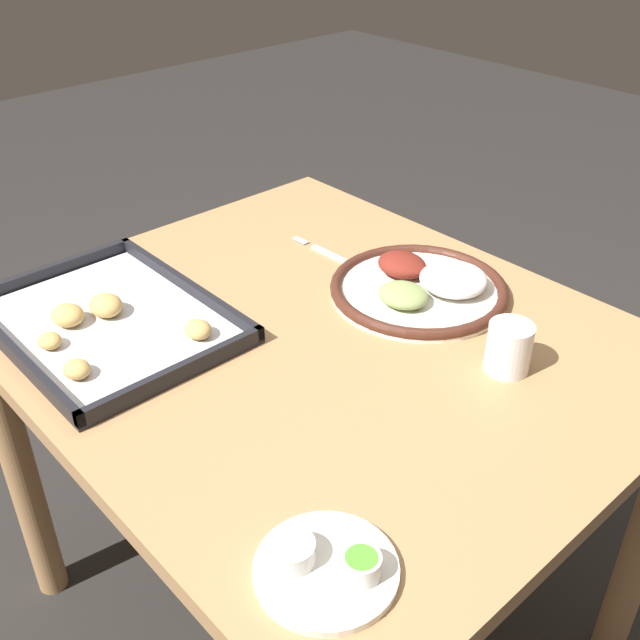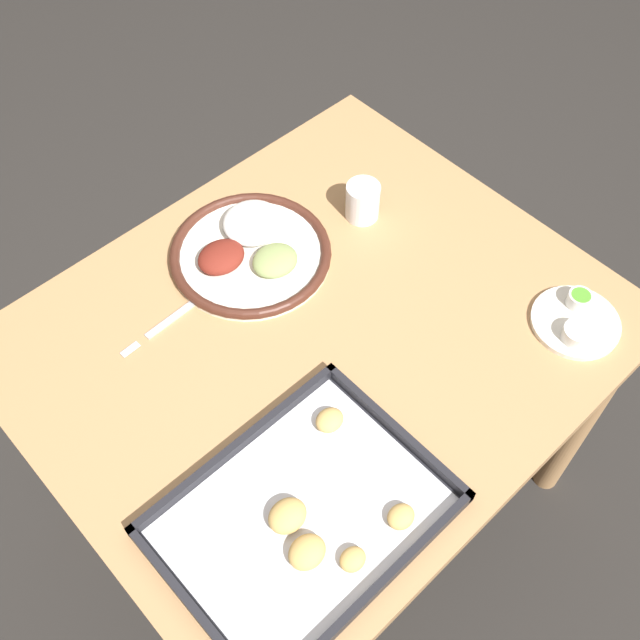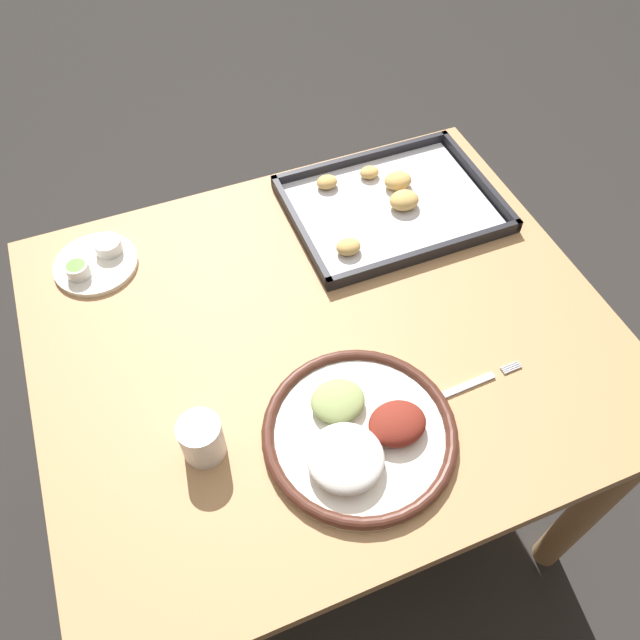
{
  "view_description": "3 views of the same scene",
  "coord_description": "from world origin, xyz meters",
  "px_view_note": "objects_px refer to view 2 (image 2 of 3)",
  "views": [
    {
      "loc": [
        -0.72,
        0.65,
        1.36
      ],
      "look_at": [
        -0.01,
        0.0,
        0.74
      ],
      "focal_mm": 42.0,
      "sensor_mm": 36.0,
      "label": 1
    },
    {
      "loc": [
        0.49,
        0.54,
        1.78
      ],
      "look_at": [
        -0.01,
        0.0,
        0.74
      ],
      "focal_mm": 42.0,
      "sensor_mm": 36.0,
      "label": 2
    },
    {
      "loc": [
        -0.24,
        -0.59,
        1.59
      ],
      "look_at": [
        -0.01,
        0.0,
        0.74
      ],
      "focal_mm": 35.0,
      "sensor_mm": 36.0,
      "label": 3
    }
  ],
  "objects_px": {
    "fork": "(171,319)",
    "baking_tray": "(306,515)",
    "saucer_plate": "(576,321)",
    "dinner_plate": "(250,250)",
    "drinking_cup": "(363,201)"
  },
  "relations": [
    {
      "from": "dinner_plate",
      "to": "baking_tray",
      "type": "distance_m",
      "value": 0.52
    },
    {
      "from": "dinner_plate",
      "to": "fork",
      "type": "xyz_separation_m",
      "value": [
        0.2,
        0.02,
        -0.01
      ]
    },
    {
      "from": "dinner_plate",
      "to": "saucer_plate",
      "type": "bearing_deg",
      "value": 121.47
    },
    {
      "from": "baking_tray",
      "to": "drinking_cup",
      "type": "bearing_deg",
      "value": -142.54
    },
    {
      "from": "saucer_plate",
      "to": "baking_tray",
      "type": "distance_m",
      "value": 0.58
    },
    {
      "from": "saucer_plate",
      "to": "baking_tray",
      "type": "height_order",
      "value": "baking_tray"
    },
    {
      "from": "fork",
      "to": "drinking_cup",
      "type": "xyz_separation_m",
      "value": [
        -0.42,
        0.05,
        0.04
      ]
    },
    {
      "from": "fork",
      "to": "baking_tray",
      "type": "bearing_deg",
      "value": 78.76
    },
    {
      "from": "dinner_plate",
      "to": "drinking_cup",
      "type": "distance_m",
      "value": 0.24
    },
    {
      "from": "fork",
      "to": "saucer_plate",
      "type": "relative_size",
      "value": 1.23
    },
    {
      "from": "fork",
      "to": "saucer_plate",
      "type": "bearing_deg",
      "value": 133.98
    },
    {
      "from": "drinking_cup",
      "to": "fork",
      "type": "bearing_deg",
      "value": -6.82
    },
    {
      "from": "saucer_plate",
      "to": "fork",
      "type": "bearing_deg",
      "value": -43.88
    },
    {
      "from": "saucer_plate",
      "to": "drinking_cup",
      "type": "xyz_separation_m",
      "value": [
        0.09,
        -0.44,
        0.03
      ]
    },
    {
      "from": "fork",
      "to": "baking_tray",
      "type": "distance_m",
      "value": 0.43
    }
  ]
}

